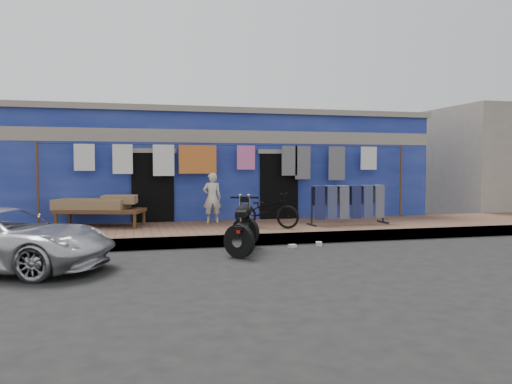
# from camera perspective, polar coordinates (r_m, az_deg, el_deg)

# --- Properties ---
(ground) EXTENTS (80.00, 80.00, 0.00)m
(ground) POSITION_cam_1_polar(r_m,az_deg,el_deg) (9.59, 2.96, -7.49)
(ground) COLOR black
(ground) RESTS_ON ground
(sidewalk) EXTENTS (28.00, 3.00, 0.25)m
(sidewalk) POSITION_cam_1_polar(r_m,az_deg,el_deg) (12.43, -1.14, -4.49)
(sidewalk) COLOR brown
(sidewalk) RESTS_ON ground
(curb) EXTENTS (28.00, 0.10, 0.25)m
(curb) POSITION_cam_1_polar(r_m,az_deg,el_deg) (11.03, 0.58, -5.44)
(curb) COLOR gray
(curb) RESTS_ON ground
(building) EXTENTS (12.20, 5.20, 3.36)m
(building) POSITION_cam_1_polar(r_m,az_deg,el_deg) (16.23, -4.34, 2.78)
(building) COLOR navy
(building) RESTS_ON ground
(neighbor_right) EXTENTS (6.00, 5.00, 3.80)m
(neighbor_right) POSITION_cam_1_polar(r_m,az_deg,el_deg) (21.12, 26.57, 3.10)
(neighbor_right) COLOR #9E9384
(neighbor_right) RESTS_ON ground
(clothesline) EXTENTS (10.06, 0.06, 2.10)m
(clothesline) POSITION_cam_1_polar(r_m,az_deg,el_deg) (13.55, -2.25, 3.29)
(clothesline) COLOR brown
(clothesline) RESTS_ON sidewalk
(car) EXTENTS (4.21, 3.05, 1.08)m
(car) POSITION_cam_1_polar(r_m,az_deg,el_deg) (9.38, -27.19, -4.71)
(car) COLOR silver
(car) RESTS_ON ground
(seated_person) EXTENTS (0.49, 0.34, 1.32)m
(seated_person) POSITION_cam_1_polar(r_m,az_deg,el_deg) (13.08, -5.04, -0.67)
(seated_person) COLOR beige
(seated_person) RESTS_ON sidewalk
(bicycle) EXTENTS (1.66, 1.37, 1.04)m
(bicycle) POSITION_cam_1_polar(r_m,az_deg,el_deg) (12.06, 1.21, -1.63)
(bicycle) COLOR black
(bicycle) RESTS_ON sidewalk
(motorcycle) EXTENTS (1.60, 2.05, 1.10)m
(motorcycle) POSITION_cam_1_polar(r_m,az_deg,el_deg) (10.12, -1.56, -3.79)
(motorcycle) COLOR black
(motorcycle) RESTS_ON ground
(charpoy) EXTENTS (2.77, 2.28, 0.73)m
(charpoy) POSITION_cam_1_polar(r_m,az_deg,el_deg) (12.92, -17.31, -2.14)
(charpoy) COLOR brown
(charpoy) RESTS_ON sidewalk
(jeans_rack) EXTENTS (2.19, 0.66, 1.03)m
(jeans_rack) POSITION_cam_1_polar(r_m,az_deg,el_deg) (13.00, 10.50, -1.37)
(jeans_rack) COLOR black
(jeans_rack) RESTS_ON sidewalk
(litter_a) EXTENTS (0.17, 0.14, 0.07)m
(litter_a) POSITION_cam_1_polar(r_m,az_deg,el_deg) (10.73, 4.18, -6.18)
(litter_a) COLOR silver
(litter_a) RESTS_ON ground
(litter_b) EXTENTS (0.18, 0.20, 0.09)m
(litter_b) POSITION_cam_1_polar(r_m,az_deg,el_deg) (11.03, 7.20, -5.90)
(litter_b) COLOR silver
(litter_b) RESTS_ON ground
(litter_c) EXTENTS (0.21, 0.22, 0.07)m
(litter_c) POSITION_cam_1_polar(r_m,az_deg,el_deg) (9.99, -1.40, -6.86)
(litter_c) COLOR silver
(litter_c) RESTS_ON ground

